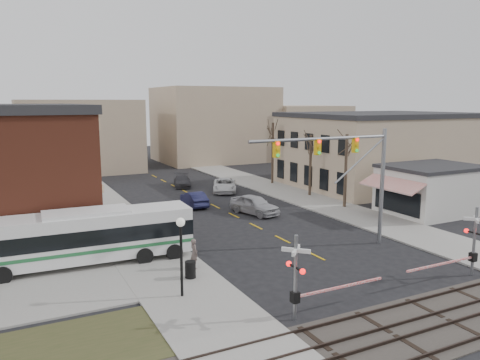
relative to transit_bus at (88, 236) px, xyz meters
name	(u,v)px	position (x,y,z in m)	size (l,w,h in m)	color
ground	(335,265)	(13.29, -6.80, -1.81)	(160.00, 160.00, 0.00)	black
sidewalk_west	(109,212)	(3.79, 13.20, -1.75)	(5.00, 60.00, 0.12)	gray
sidewalk_east	(289,193)	(22.79, 13.20, -1.75)	(5.00, 60.00, 0.12)	gray
ballast_strip	(445,319)	(13.29, -14.80, -1.78)	(160.00, 5.00, 0.06)	#332D28
rail_tracks	(445,317)	(13.29, -14.80, -1.69)	(160.00, 3.91, 0.14)	#2D231E
tan_building	(379,149)	(35.29, 13.20, 2.45)	(20.30, 15.30, 8.50)	tan
awning_shop	(431,189)	(29.26, 0.20, 0.35)	(9.74, 6.20, 4.30)	beige
tree_east_a	(346,171)	(23.79, 5.20, 1.68)	(0.28, 0.28, 6.75)	#382B21
tree_east_b	(310,165)	(24.09, 11.20, 1.46)	(0.28, 0.28, 6.30)	#382B21
tree_east_c	(273,153)	(24.29, 19.20, 1.91)	(0.28, 0.28, 7.20)	#382B21
transit_bus	(88,236)	(0.00, 0.00, 0.00)	(12.55, 3.24, 3.21)	silver
traffic_signal_mast	(350,164)	(16.03, -4.58, 3.96)	(10.52, 0.30, 8.00)	gray
rr_crossing_west	(303,277)	(7.56, -11.74, 0.16)	(5.60, 1.36, 4.00)	gray
rr_crossing_east	(469,243)	(18.77, -11.66, 0.16)	(5.60, 1.36, 4.00)	gray
street_lamp	(181,240)	(3.39, -7.16, 1.23)	(0.44, 0.44, 4.05)	black
trash_bin	(190,269)	(4.65, -5.04, -1.22)	(0.60, 0.60, 0.95)	black
car_a	(254,205)	(15.17, 6.91, -0.97)	(1.98, 4.92, 1.68)	#A1A0A5
car_b	(194,199)	(11.53, 12.11, -1.10)	(1.50, 4.31, 1.42)	#171839
car_c	(225,185)	(17.11, 17.31, -1.08)	(2.41, 5.24, 1.46)	silver
car_d	(182,181)	(14.08, 22.51, -1.15)	(1.85, 4.55, 1.32)	#39383D
pedestrian_near	(194,253)	(5.40, -3.69, -0.80)	(0.65, 0.43, 1.79)	#61524D
pedestrian_far	(143,237)	(3.66, 1.03, -0.83)	(0.84, 0.65, 1.72)	#363960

